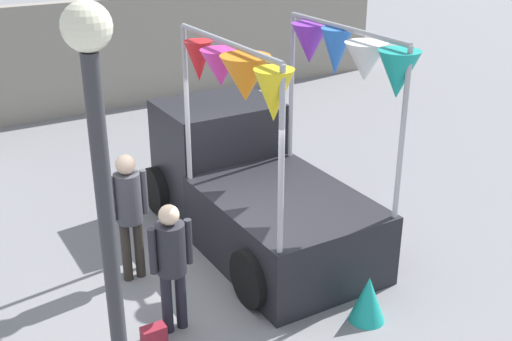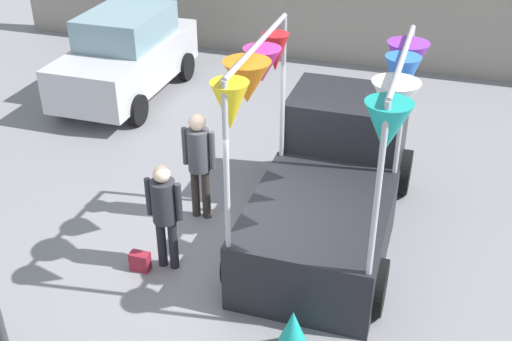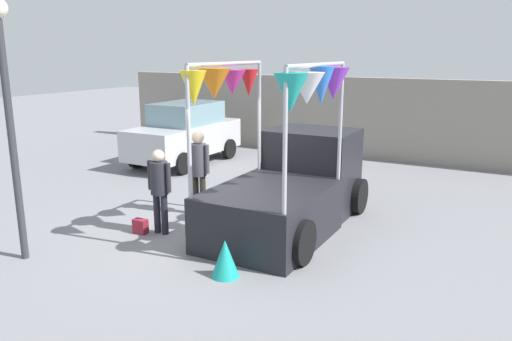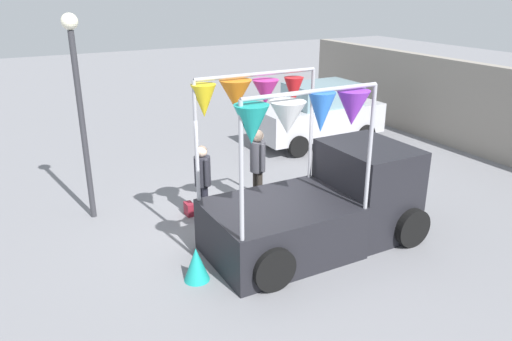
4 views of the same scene
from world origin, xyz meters
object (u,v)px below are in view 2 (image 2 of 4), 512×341
Objects in this scene: parked_car at (126,55)px; folded_kite_bundle_teal at (293,331)px; person_vendor at (199,156)px; handbag at (140,261)px; vendor_truck at (334,174)px; person_customer at (164,208)px.

parked_car reaches higher than folded_kite_bundle_teal.
handbag is (-0.33, -1.51, -0.95)m from person_vendor.
folded_kite_bundle_teal is (2.44, -0.83, 0.16)m from handbag.
parked_car is (-5.32, 3.64, -0.00)m from vendor_truck.
person_customer is (3.32, -5.28, 0.05)m from parked_car.
parked_car is 5.17m from person_vendor.
vendor_truck reaches higher than handbag.
parked_car is 6.24m from person_customer.
person_vendor is at bearing 90.86° from person_customer.
vendor_truck is at bearing 91.99° from folded_kite_bundle_teal.
vendor_truck is 2.59m from person_customer.
person_vendor is at bearing 77.67° from handbag.
folded_kite_bundle_teal is at bearing -26.13° from person_customer.
person_vendor is (3.30, -3.97, 0.15)m from parked_car.
vendor_truck is at bearing 9.40° from person_vendor.
folded_kite_bundle_teal is at bearing -18.69° from handbag.
person_customer is at bearing -89.14° from person_vendor.
person_customer is 2.43m from folded_kite_bundle_teal.
person_vendor is 2.99× the size of folded_kite_bundle_teal.
person_vendor is 3.25m from folded_kite_bundle_teal.
folded_kite_bundle_teal is (0.09, -2.67, -0.65)m from vendor_truck.
person_customer is (-2.00, -1.65, 0.05)m from vendor_truck.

